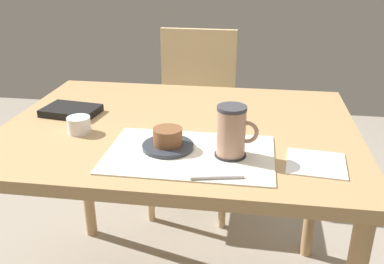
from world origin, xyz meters
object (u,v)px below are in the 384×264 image
Objects in this scene: sugar_bowl at (79,125)px; pastry_plate at (168,146)px; dining_table at (180,148)px; wooden_chair at (195,113)px; pastry at (168,137)px; small_book at (71,111)px; coffee_mug at (232,131)px.

pastry_plate is at bearing -15.05° from sugar_bowl.
dining_table is 1.24× the size of wooden_chair.
sugar_bowl is (-0.29, 0.08, -0.01)m from pastry.
small_book is (-0.09, 0.15, -0.01)m from sugar_bowl.
small_book reaches higher than pastry_plate.
pastry_plate is 2.05× the size of sugar_bowl.
wooden_chair is 6.23× the size of pastry_plate.
wooden_chair is 10.99× the size of pastry.
coffee_mug is at bearing 104.94° from wooden_chair.
pastry reaches higher than dining_table.
sugar_bowl is at bearing 168.25° from coffee_mug.
wooden_chair is at bearing 94.60° from dining_table.
wooden_chair is 1.06m from coffee_mug.
wooden_chair is at bearing 74.44° from small_book.
pastry_plate is 0.44m from small_book.
dining_table is at bearing 20.71° from sugar_bowl.
pastry_plate is at bearing -89.99° from dining_table.
wooden_chair is (-0.06, 0.77, -0.17)m from dining_table.
pastry reaches higher than pastry_plate.
sugar_bowl is at bearing 164.95° from pastry.
pastry reaches higher than sugar_bowl.
coffee_mug is at bearing -11.75° from sugar_bowl.
pastry_plate is 1.06× the size of coffee_mug.
pastry is 0.30m from sugar_bowl.
dining_table is at bearing 2.18° from small_book.
small_book is (-0.56, 0.24, -0.06)m from coffee_mug.
dining_table is 0.79m from wooden_chair.
coffee_mug is (0.18, -0.02, 0.07)m from pastry_plate.
wooden_chair is 6.63× the size of coffee_mug.
coffee_mug is at bearing -6.15° from pastry_plate.
dining_table is at bearing 90.01° from pastry.
wooden_chair reaches higher than small_book.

